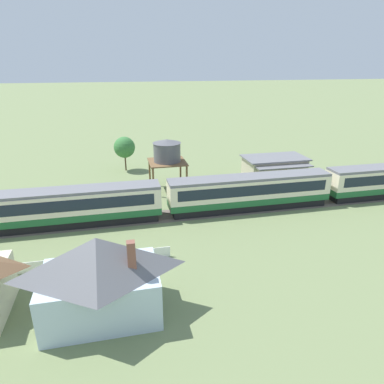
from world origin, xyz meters
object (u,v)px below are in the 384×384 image
(passenger_train, at_px, (166,198))
(yard_tree_0, at_px, (124,147))
(water_tower, at_px, (167,152))
(cottage_grey_roof_2, at_px, (100,276))
(station_building, at_px, (274,168))

(passenger_train, relative_size, yard_tree_0, 14.74)
(water_tower, height_order, yard_tree_0, water_tower)
(cottage_grey_roof_2, distance_m, yard_tree_0, 35.84)
(yard_tree_0, bearing_deg, water_tower, -62.65)
(passenger_train, xyz_separation_m, cottage_grey_roof_2, (-7.10, -15.83, 0.89))
(station_building, relative_size, yard_tree_0, 1.66)
(passenger_train, relative_size, water_tower, 11.58)
(passenger_train, distance_m, water_tower, 9.81)
(passenger_train, xyz_separation_m, yard_tree_0, (-3.99, 19.87, 1.60))
(passenger_train, bearing_deg, water_tower, 80.36)
(passenger_train, relative_size, cottage_grey_roof_2, 9.74)
(passenger_train, height_order, water_tower, water_tower)
(station_building, bearing_deg, yard_tree_0, 155.59)
(cottage_grey_roof_2, bearing_deg, yard_tree_0, 85.02)
(yard_tree_0, bearing_deg, cottage_grey_roof_2, -94.98)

